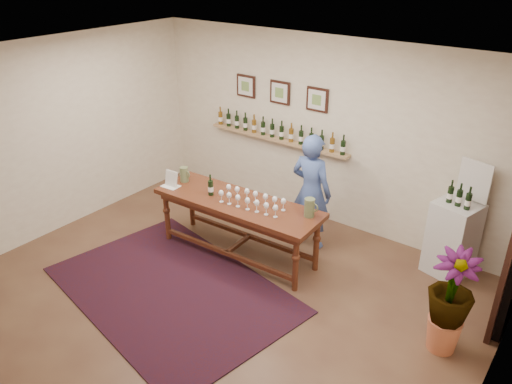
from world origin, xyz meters
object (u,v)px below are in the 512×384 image
Objects in this scene: display_pedestal at (452,238)px; potted_plant at (449,302)px; person at (311,192)px; tasting_table at (238,209)px.

potted_plant is at bearing -74.33° from display_pedestal.
potted_plant is 0.62× the size of person.
tasting_table is 2.36× the size of display_pedestal.
potted_plant is (2.87, -0.13, -0.10)m from tasting_table.
tasting_table is at bearing -151.86° from display_pedestal.
potted_plant reaches higher than tasting_table.
display_pedestal is 1.51m from potted_plant.
person is at bearing 48.99° from tasting_table.
display_pedestal is 0.60× the size of person.
display_pedestal is 1.91m from person.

